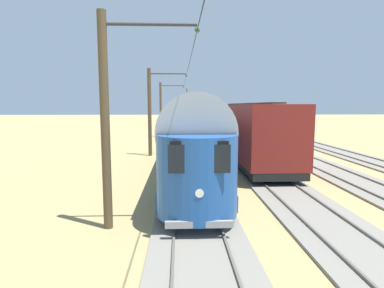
# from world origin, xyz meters

# --- Properties ---
(ground_plane) EXTENTS (220.00, 220.00, 0.00)m
(ground_plane) POSITION_xyz_m (0.00, 0.00, 0.00)
(ground_plane) COLOR #9E8956
(track_streetcar_siding) EXTENTS (2.80, 80.00, 0.18)m
(track_streetcar_siding) POSITION_xyz_m (-6.29, -0.31, 0.05)
(track_streetcar_siding) COLOR slate
(track_streetcar_siding) RESTS_ON ground
(track_adjacent_siding) EXTENTS (2.80, 80.00, 0.18)m
(track_adjacent_siding) POSITION_xyz_m (-2.10, -0.31, 0.05)
(track_adjacent_siding) COLOR slate
(track_adjacent_siding) RESTS_ON ground
(track_third_siding) EXTENTS (2.80, 80.00, 0.18)m
(track_third_siding) POSITION_xyz_m (2.10, -0.31, 0.05)
(track_third_siding) COLOR slate
(track_third_siding) RESTS_ON ground
(track_outer_siding) EXTENTS (2.80, 80.00, 0.18)m
(track_outer_siding) POSITION_xyz_m (6.29, -0.31, 0.05)
(track_outer_siding) COLOR slate
(track_outer_siding) RESTS_ON ground
(vintage_streetcar) EXTENTS (2.65, 16.87, 4.96)m
(vintage_streetcar) POSITION_xyz_m (6.29, 5.22, 2.26)
(vintage_streetcar) COLOR #1E4C93
(vintage_streetcar) RESTS_ON ground
(coach_adjacent) EXTENTS (2.96, 14.97, 3.85)m
(coach_adjacent) POSITION_xyz_m (2.10, 0.52, 2.17)
(coach_adjacent) COLOR maroon
(coach_adjacent) RESTS_ON ground
(catenary_pole_foreground) EXTENTS (3.04, 0.28, 6.65)m
(catenary_pole_foreground) POSITION_xyz_m (9.02, -16.57, 3.50)
(catenary_pole_foreground) COLOR #4C3D28
(catenary_pole_foreground) RESTS_ON ground
(catenary_pole_mid_near) EXTENTS (3.04, 0.28, 6.65)m
(catenary_pole_mid_near) POSITION_xyz_m (9.02, -2.10, 3.50)
(catenary_pole_mid_near) COLOR #4C3D28
(catenary_pole_mid_near) RESTS_ON ground
(catenary_pole_mid_far) EXTENTS (3.04, 0.28, 6.65)m
(catenary_pole_mid_far) POSITION_xyz_m (9.02, 12.37, 3.50)
(catenary_pole_mid_far) COLOR #4C3D28
(catenary_pole_mid_far) RESTS_ON ground
(overhead_wire_run) EXTENTS (2.83, 47.41, 0.18)m
(overhead_wire_run) POSITION_xyz_m (6.35, 4.34, 6.11)
(overhead_wire_run) COLOR black
(overhead_wire_run) RESTS_ON ground
(track_end_bumper) EXTENTS (1.80, 0.60, 0.80)m
(track_end_bumper) POSITION_xyz_m (-2.10, -11.06, 0.40)
(track_end_bumper) COLOR #B2A519
(track_end_bumper) RESTS_ON ground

